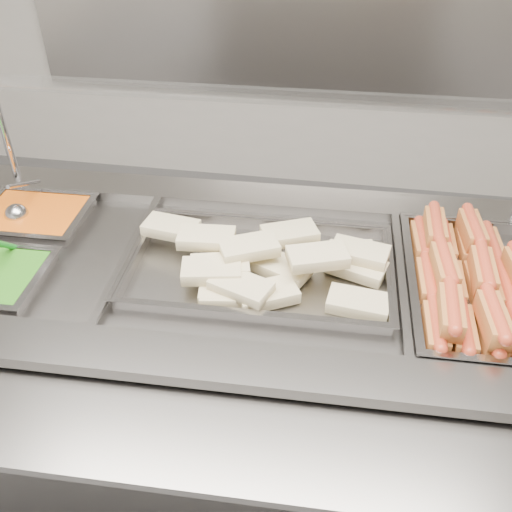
% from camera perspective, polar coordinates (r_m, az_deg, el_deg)
% --- Properties ---
extents(steam_counter, '(1.97, 0.91, 0.93)m').
position_cam_1_polar(steam_counter, '(1.90, -1.58, -11.69)').
color(steam_counter, slate).
rests_on(steam_counter, ground).
extents(tray_rail, '(1.87, 0.44, 0.05)m').
position_cam_1_polar(tray_rail, '(1.25, -5.95, -17.32)').
color(tray_rail, gray).
rests_on(tray_rail, steam_counter).
extents(sneeze_guard, '(1.72, 0.35, 0.46)m').
position_cam_1_polar(sneeze_guard, '(1.58, -0.76, 15.47)').
color(sneeze_guard, '#BABABE').
rests_on(sneeze_guard, steam_counter).
extents(pan_hotdogs, '(0.37, 0.58, 0.10)m').
position_cam_1_polar(pan_hotdogs, '(1.65, 21.08, -3.57)').
color(pan_hotdogs, gray).
rests_on(pan_hotdogs, steam_counter).
extents(pan_wraps, '(0.72, 0.43, 0.07)m').
position_cam_1_polar(pan_wraps, '(1.59, 0.37, -1.49)').
color(pan_wraps, gray).
rests_on(pan_wraps, steam_counter).
extents(pan_beans, '(0.32, 0.26, 0.10)m').
position_cam_1_polar(pan_beans, '(1.93, -21.14, 2.96)').
color(pan_beans, gray).
rests_on(pan_beans, steam_counter).
extents(hotdogs_in_buns, '(0.33, 0.55, 0.12)m').
position_cam_1_polar(hotdogs_in_buns, '(1.60, 20.97, -2.49)').
color(hotdogs_in_buns, '#A25521').
rests_on(hotdogs_in_buns, pan_hotdogs).
extents(tortilla_wraps, '(0.72, 0.39, 0.10)m').
position_cam_1_polar(tortilla_wraps, '(1.54, 2.00, -0.87)').
color(tortilla_wraps, '#D1BC8C').
rests_on(tortilla_wraps, pan_wraps).
extents(ladle, '(0.07, 0.21, 0.14)m').
position_cam_1_polar(ladle, '(1.91, -22.76, 3.99)').
color(ladle, '#AAAAAF').
rests_on(ladle, pan_beans).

